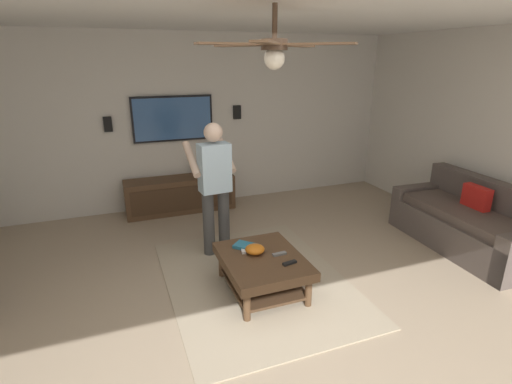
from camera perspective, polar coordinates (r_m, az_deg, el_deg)
The scene contains 17 objects.
ground_plane at distance 3.89m, azimuth 0.87°, elevation -17.69°, with size 8.43×8.43×0.00m, color tan.
wall_back_tv at distance 6.40m, azimuth -10.28°, elevation 10.03°, with size 0.10×7.23×2.73m, color silver.
area_rug at distance 4.40m, azimuth -0.07°, elevation -12.82°, with size 2.48×1.88×0.01m, color tan.
couch at distance 5.69m, azimuth 28.65°, elevation -4.12°, with size 1.94×0.94×0.87m.
coffee_table at distance 4.09m, azimuth 0.94°, elevation -10.75°, with size 1.00×0.80×0.40m.
media_console at distance 6.31m, azimuth -11.03°, elevation -0.36°, with size 0.45×1.70×0.55m.
tv at distance 6.26m, azimuth -12.11°, elevation 10.49°, with size 0.05×1.24×0.70m.
person_standing at distance 4.66m, azimuth -6.12°, elevation 1.49°, with size 0.57×0.57×1.64m.
bowl at distance 4.09m, azimuth -0.17°, elevation -8.40°, with size 0.20×0.20×0.09m, color orange.
remote_white at distance 4.15m, azimuth -1.87°, elevation -8.49°, with size 0.15×0.04×0.02m, color white.
remote_black at distance 3.92m, azimuth 4.96°, elevation -10.34°, with size 0.15×0.04×0.02m, color black.
remote_grey at distance 4.07m, azimuth 3.46°, elevation -9.06°, with size 0.15×0.04×0.02m, color slate.
book at distance 4.22m, azimuth -1.64°, elevation -7.92°, with size 0.22×0.16×0.04m, color teal.
vase_round at distance 6.29m, azimuth -7.90°, elevation 3.43°, with size 0.22×0.22×0.22m, color orange.
wall_speaker_left at distance 6.51m, azimuth -2.80°, elevation 11.63°, with size 0.06×0.12×0.22m, color black.
wall_speaker_right at distance 6.21m, azimuth -20.93°, elevation 9.29°, with size 0.06×0.12×0.22m, color black.
ceiling_fan at distance 3.07m, azimuth 2.51°, elevation 20.35°, with size 1.10×1.12×0.46m.
Camera 1 is at (-2.90, 1.16, 2.32)m, focal length 27.23 mm.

